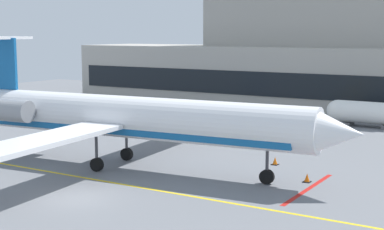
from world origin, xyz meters
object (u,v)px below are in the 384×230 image
object	(u,v)px
regional_jet	(121,117)
baggage_tug	(62,116)
pushback_tractor	(256,124)
fuel_tank	(368,113)

from	to	relation	value
regional_jet	baggage_tug	distance (m)	19.01
baggage_tug	pushback_tractor	bearing A→B (deg)	18.32
pushback_tractor	fuel_tank	world-z (taller)	fuel_tank
pushback_tractor	fuel_tank	size ratio (longest dim) A/B	0.36
baggage_tug	fuel_tank	bearing A→B (deg)	30.89
baggage_tug	fuel_tank	size ratio (longest dim) A/B	0.44
baggage_tug	fuel_tank	distance (m)	29.84
fuel_tank	baggage_tug	bearing A→B (deg)	-149.11
pushback_tractor	regional_jet	bearing A→B (deg)	-98.13
regional_jet	pushback_tractor	size ratio (longest dim) A/B	10.89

